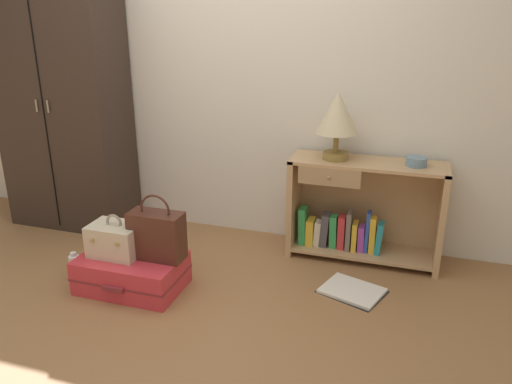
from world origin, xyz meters
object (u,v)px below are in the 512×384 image
at_px(bookshelf, 359,212).
at_px(suitcase_large, 132,272).
at_px(wardrobe, 63,101).
at_px(bowl, 416,162).
at_px(handbag, 157,235).
at_px(table_lamp, 338,116).
at_px(open_book_on_floor, 352,291).
at_px(bottle, 75,265).
at_px(train_case, 116,240).

bearing_deg(bookshelf, suitcase_large, -145.64).
xyz_separation_m(wardrobe, bowl, (2.63, 0.04, -0.26)).
height_order(wardrobe, handbag, wardrobe).
bearing_deg(wardrobe, table_lamp, 1.07).
distance_m(suitcase_large, handbag, 0.32).
relative_size(table_lamp, open_book_on_floor, 1.01).
bearing_deg(bottle, open_book_on_floor, 11.01).
height_order(table_lamp, suitcase_large, table_lamp).
distance_m(table_lamp, train_case, 1.62).
distance_m(bowl, suitcase_large, 1.94).
xyz_separation_m(table_lamp, bowl, (0.52, 0.00, -0.27)).
bearing_deg(handbag, suitcase_large, -164.71).
bearing_deg(open_book_on_floor, handbag, -164.56).
distance_m(bowl, train_case, 1.97).
distance_m(bowl, handbag, 1.71).
height_order(wardrobe, bookshelf, wardrobe).
bearing_deg(bookshelf, wardrobe, -178.41).
bearing_deg(bottle, handbag, 2.28).
bearing_deg(bookshelf, open_book_on_floor, -85.04).
height_order(bowl, handbag, bowl).
height_order(wardrobe, suitcase_large, wardrobe).
bearing_deg(bookshelf, bowl, -3.51).
height_order(handbag, bottle, handbag).
xyz_separation_m(wardrobe, bookshelf, (2.28, 0.06, -0.66)).
distance_m(wardrobe, train_case, 1.39).
height_order(table_lamp, bottle, table_lamp).
bearing_deg(train_case, handbag, 8.57).
xyz_separation_m(bookshelf, table_lamp, (-0.18, -0.02, 0.67)).
distance_m(wardrobe, open_book_on_floor, 2.57).
relative_size(wardrobe, bowl, 15.07).
bearing_deg(bowl, bookshelf, 176.49).
xyz_separation_m(wardrobe, suitcase_large, (1.00, -0.82, -0.89)).
height_order(suitcase_large, open_book_on_floor, suitcase_large).
bearing_deg(handbag, open_book_on_floor, 15.44).
bearing_deg(bowl, train_case, -153.73).
bearing_deg(wardrobe, train_case, -41.86).
height_order(bowl, train_case, bowl).
xyz_separation_m(bookshelf, handbag, (-1.12, -0.83, 0.03)).
bearing_deg(table_lamp, bookshelf, 7.57).
bearing_deg(handbag, wardrobe, 146.67).
height_order(bowl, open_book_on_floor, bowl).
bearing_deg(suitcase_large, wardrobe, 140.79).
height_order(bowl, suitcase_large, bowl).
distance_m(table_lamp, bottle, 1.99).
relative_size(suitcase_large, handbag, 1.55).
xyz_separation_m(bottle, open_book_on_floor, (1.77, 0.34, -0.07)).
bearing_deg(bookshelf, train_case, -147.73).
relative_size(wardrobe, bottle, 12.03).
xyz_separation_m(table_lamp, suitcase_large, (-1.11, -0.85, -0.90)).
bearing_deg(bookshelf, bottle, -153.63).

